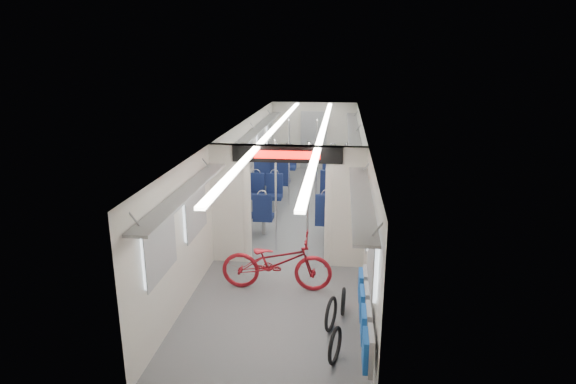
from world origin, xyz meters
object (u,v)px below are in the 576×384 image
object	(u,v)px
seat_bay_near_right	(338,201)
stanchion_near_left	(276,196)
bike_hoop_c	(343,303)
seat_bay_near_left	(259,201)
flip_bench	(365,314)
seat_bay_far_left	(277,168)
bicycle	(277,262)
stanchion_near_right	(308,201)
bike_hoop_a	(335,347)
stanchion_far_right	(316,164)
bike_hoop_b	(331,316)
seat_bay_far_right	(340,169)
stanchion_far_left	(289,163)

from	to	relation	value
seat_bay_near_right	stanchion_near_left	xyz separation A→B (m)	(-1.24, -1.69, 0.58)
bike_hoop_c	seat_bay_near_left	world-z (taller)	seat_bay_near_left
flip_bench	seat_bay_far_left	world-z (taller)	seat_bay_far_left
bicycle	seat_bay_near_left	xyz separation A→B (m)	(-0.87, 3.33, 0.04)
stanchion_near_right	bike_hoop_c	bearing A→B (deg)	-71.84
bike_hoop_a	stanchion_near_left	size ratio (longest dim) A/B	0.22
bike_hoop_c	seat_bay_near_right	bearing A→B (deg)	91.94
seat_bay_near_right	flip_bench	bearing A→B (deg)	-85.26
seat_bay_near_left	stanchion_far_right	world-z (taller)	stanchion_far_right
stanchion_near_left	bike_hoop_a	bearing A→B (deg)	-70.74
stanchion_far_right	bike_hoop_a	bearing A→B (deg)	-84.58
bike_hoop_b	seat_bay_far_left	distance (m)	7.90
seat_bay_near_right	seat_bay_far_left	size ratio (longest dim) A/B	0.99
seat_bay_near_left	seat_bay_far_left	world-z (taller)	seat_bay_far_left
bicycle	seat_bay_far_right	bearing A→B (deg)	-9.53
bicycle	seat_bay_near_left	distance (m)	3.45
bicycle	bike_hoop_b	distance (m)	1.56
stanchion_far_right	seat_bay_near_left	bearing A→B (deg)	-132.58
flip_bench	stanchion_near_left	world-z (taller)	stanchion_near_left
seat_bay_far_right	stanchion_far_right	world-z (taller)	stanchion_far_right
seat_bay_far_left	seat_bay_far_right	world-z (taller)	seat_bay_far_left
stanchion_near_left	stanchion_far_right	world-z (taller)	same
flip_bench	stanchion_far_left	bearing A→B (deg)	105.12
seat_bay_near_left	stanchion_near_right	size ratio (longest dim) A/B	0.87
bike_hoop_a	stanchion_near_left	bearing A→B (deg)	109.26
bike_hoop_b	stanchion_near_left	size ratio (longest dim) A/B	0.23
bicycle	bike_hoop_a	bearing A→B (deg)	-153.29
bike_hoop_b	stanchion_far_left	xyz separation A→B (m)	(-1.27, 5.91, 0.91)
seat_bay_near_left	stanchion_far_left	xyz separation A→B (m)	(0.56, 1.38, 0.62)
bicycle	seat_bay_far_right	world-z (taller)	seat_bay_far_right
seat_bay_near_left	seat_bay_far_right	bearing A→B (deg)	60.79
stanchion_far_left	bike_hoop_a	bearing A→B (deg)	-78.62
seat_bay_near_right	seat_bay_far_right	xyz separation A→B (m)	(0.00, 3.31, -0.01)
bike_hoop_c	stanchion_far_left	xyz separation A→B (m)	(-1.45, 5.44, 0.96)
seat_bay_near_right	stanchion_far_left	size ratio (longest dim) A/B	1.00
bike_hoop_b	stanchion_far_right	size ratio (longest dim) A/B	0.23
seat_bay_far_left	stanchion_far_right	bearing A→B (deg)	-54.26
seat_bay_far_right	bike_hoop_c	bearing A→B (deg)	-88.93
bike_hoop_a	seat_bay_near_right	world-z (taller)	seat_bay_near_right
bicycle	bike_hoop_c	size ratio (longest dim) A/B	4.31
stanchion_near_right	stanchion_far_left	bearing A→B (deg)	102.63
seat_bay_near_right	stanchion_far_right	xyz separation A→B (m)	(-0.60, 1.35, 0.58)
seat_bay_near_left	stanchion_near_right	bearing A→B (deg)	-55.37
bicycle	stanchion_near_right	size ratio (longest dim) A/B	0.82
bicycle	seat_bay_near_left	bearing A→B (deg)	13.63
bike_hoop_b	stanchion_far_right	distance (m)	6.01
bike_hoop_b	stanchion_near_left	xyz separation A→B (m)	(-1.20, 2.88, 0.91)
bike_hoop_c	flip_bench	bearing A→B (deg)	-73.67
seat_bay_near_left	stanchion_near_right	xyz separation A→B (m)	(1.29, -1.86, 0.62)
bicycle	bike_hoop_b	bearing A→B (deg)	-142.40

